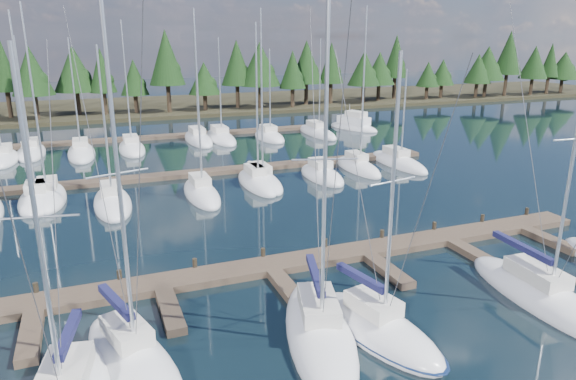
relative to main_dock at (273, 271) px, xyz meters
name	(u,v)px	position (x,y,z in m)	size (l,w,h in m)	color
ground	(218,207)	(0.00, 12.64, -0.20)	(260.00, 260.00, 0.00)	black
far_shore	(138,107)	(0.00, 72.64, 0.10)	(220.00, 30.00, 0.60)	black
main_dock	(273,271)	(0.00, 0.00, 0.00)	(44.00, 6.13, 0.90)	#4B3C2F
back_docks	(175,153)	(0.00, 32.23, 0.00)	(50.00, 21.80, 0.40)	#4B3C2F
front_sailboat_2	(132,357)	(-8.02, -5.62, 0.11)	(4.66, 8.12, 14.62)	silver
front_sailboat_3	(320,331)	(-0.19, -6.62, 0.08)	(5.41, 9.87, 14.81)	silver
front_sailboat_4	(377,328)	(2.31, -7.34, 0.08)	(4.39, 8.09, 12.99)	silver
front_sailboat_5	(541,296)	(11.44, -7.76, 0.09)	(3.32, 10.02, 15.13)	silver
back_sailboat_rows	(184,162)	(0.08, 27.48, 0.06)	(46.24, 32.54, 16.42)	silver
motor_yacht_right	(354,126)	(26.57, 39.78, 0.26)	(5.55, 8.87, 4.20)	silver
tree_line	(127,70)	(-2.03, 62.81, 7.41)	(186.71, 11.63, 13.31)	black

